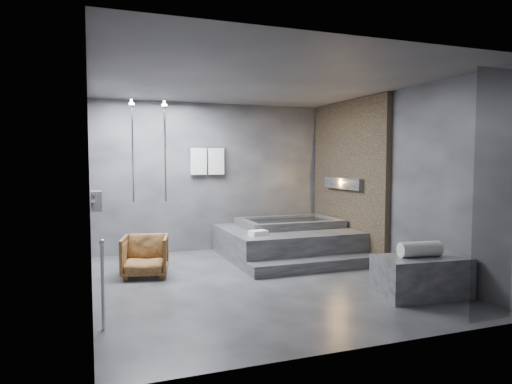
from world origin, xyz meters
name	(u,v)px	position (x,y,z in m)	size (l,w,h in m)	color
room	(279,160)	(0.40, 0.24, 1.73)	(5.00, 5.04, 2.82)	#29292C
tub_deck	(286,242)	(1.05, 1.45, 0.25)	(2.20, 2.00, 0.50)	#2E2E30
tub_step	(317,265)	(1.05, 0.27, 0.09)	(2.20, 0.36, 0.18)	#2E2E30
concrete_bench	(421,276)	(1.67, -1.37, 0.25)	(1.13, 0.62, 0.51)	#38383B
driftwood_chair	(145,256)	(-1.50, 0.84, 0.31)	(0.65, 0.67, 0.61)	#412610
rolled_towel	(420,249)	(1.64, -1.37, 0.60)	(0.19, 0.19, 0.54)	silver
deck_towel	(258,233)	(0.32, 0.94, 0.54)	(0.28, 0.20, 0.07)	white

